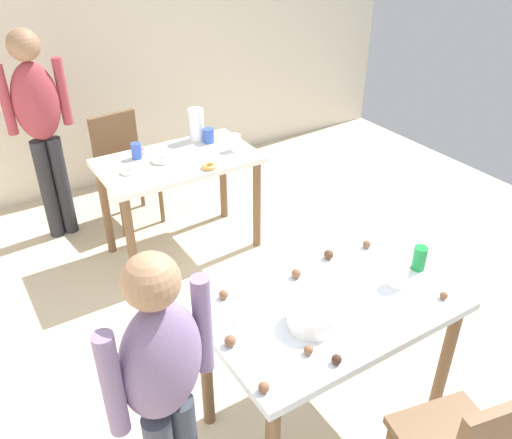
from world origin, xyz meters
name	(u,v)px	position (x,y,z in m)	size (l,w,h in m)	color
ground_plane	(304,420)	(0.00, 0.00, 0.00)	(6.40, 6.40, 0.00)	beige
wall_back	(80,39)	(0.00, 3.20, 1.30)	(6.40, 0.10, 2.60)	beige
dining_table_near	(331,323)	(0.10, -0.02, 0.64)	(1.14, 0.69, 0.75)	silver
dining_table_far	(179,174)	(0.17, 1.76, 0.63)	(1.10, 0.63, 0.75)	white
chair_far_table	(123,162)	(-0.02, 2.43, 0.50)	(0.44, 0.44, 0.87)	brown
person_girl_near	(165,387)	(-0.75, -0.12, 0.82)	(0.45, 0.27, 1.39)	#383D4C
person_adult_far	(40,119)	(-0.56, 2.47, 0.95)	(0.45, 0.22, 1.58)	#28282D
mixing_bowl	(313,317)	(-0.06, -0.08, 0.79)	(0.22, 0.22, 0.08)	white
soda_can	(419,258)	(0.62, -0.03, 0.81)	(0.07, 0.07, 0.12)	#198438
fork_near	(251,315)	(-0.25, 0.11, 0.75)	(0.17, 0.02, 0.01)	silver
cup_near_0	(398,276)	(0.44, -0.07, 0.80)	(0.08, 0.08, 0.10)	white
cake_ball_0	(264,387)	(-0.43, -0.27, 0.77)	(0.04, 0.04, 0.04)	brown
cake_ball_1	(337,359)	(-0.11, -0.30, 0.77)	(0.04, 0.04, 0.04)	#3D2319
cake_ball_2	(296,274)	(0.07, 0.22, 0.77)	(0.05, 0.05, 0.05)	brown
cake_ball_3	(325,302)	(0.06, -0.01, 0.77)	(0.04, 0.04, 0.04)	#3D2319
cake_ball_4	(444,295)	(0.55, -0.26, 0.77)	(0.04, 0.04, 0.04)	brown
cake_ball_5	(224,295)	(-0.29, 0.27, 0.77)	(0.04, 0.04, 0.04)	brown
cake_ball_6	(329,255)	(0.30, 0.26, 0.77)	(0.05, 0.05, 0.05)	brown
cake_ball_7	(230,340)	(-0.41, 0.00, 0.77)	(0.05, 0.05, 0.05)	brown
cake_ball_8	(367,244)	(0.53, 0.23, 0.77)	(0.04, 0.04, 0.04)	brown
cake_ball_9	(308,350)	(-0.18, -0.21, 0.77)	(0.04, 0.04, 0.04)	brown
pitcher_far	(196,125)	(0.43, 1.98, 0.87)	(0.11, 0.11, 0.24)	white
cup_far_0	(209,136)	(0.48, 1.89, 0.80)	(0.08, 0.08, 0.11)	#3351B2
cup_far_1	(136,151)	(-0.07, 1.91, 0.81)	(0.07, 0.07, 0.11)	#3351B2
cup_far_2	(235,143)	(0.58, 1.67, 0.81)	(0.08, 0.08, 0.12)	white
donut_far_0	(161,159)	(0.05, 1.76, 0.77)	(0.13, 0.13, 0.04)	white
donut_far_1	(140,151)	(-0.02, 1.98, 0.76)	(0.10, 0.10, 0.03)	pink
donut_far_2	(128,171)	(-0.21, 1.72, 0.77)	(0.11, 0.11, 0.03)	white
donut_far_3	(209,166)	(0.28, 1.50, 0.77)	(0.10, 0.10, 0.03)	gold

